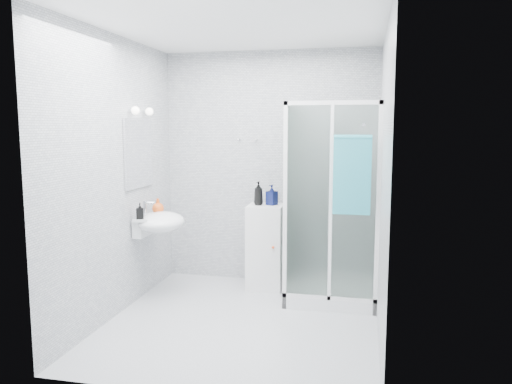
% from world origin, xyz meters
% --- Properties ---
extents(room, '(2.40, 2.60, 2.60)m').
position_xyz_m(room, '(0.00, 0.00, 1.30)').
color(room, silver).
rests_on(room, ground).
extents(shower_enclosure, '(0.90, 0.95, 2.00)m').
position_xyz_m(shower_enclosure, '(0.67, 0.77, 0.45)').
color(shower_enclosure, white).
rests_on(shower_enclosure, ground).
extents(wall_basin, '(0.46, 0.56, 0.35)m').
position_xyz_m(wall_basin, '(-0.99, 0.45, 0.80)').
color(wall_basin, white).
rests_on(wall_basin, ground).
extents(mirror, '(0.02, 0.60, 0.70)m').
position_xyz_m(mirror, '(-1.19, 0.45, 1.50)').
color(mirror, white).
rests_on(mirror, room).
extents(vanity_lights, '(0.10, 0.40, 0.08)m').
position_xyz_m(vanity_lights, '(-1.14, 0.45, 1.92)').
color(vanity_lights, silver).
rests_on(vanity_lights, room).
extents(wall_hooks, '(0.23, 0.06, 0.03)m').
position_xyz_m(wall_hooks, '(-0.25, 1.26, 1.62)').
color(wall_hooks, silver).
rests_on(wall_hooks, room).
extents(storage_cabinet, '(0.39, 0.41, 0.92)m').
position_xyz_m(storage_cabinet, '(0.01, 1.01, 0.46)').
color(storage_cabinet, white).
rests_on(storage_cabinet, ground).
extents(hand_towel, '(0.34, 0.05, 0.73)m').
position_xyz_m(hand_towel, '(0.94, 0.36, 1.35)').
color(hand_towel, teal).
rests_on(hand_towel, shower_enclosure).
extents(shampoo_bottle_a, '(0.12, 0.12, 0.26)m').
position_xyz_m(shampoo_bottle_a, '(-0.06, 1.00, 1.05)').
color(shampoo_bottle_a, black).
rests_on(shampoo_bottle_a, storage_cabinet).
extents(shampoo_bottle_b, '(0.13, 0.13, 0.22)m').
position_xyz_m(shampoo_bottle_b, '(0.07, 1.04, 1.03)').
color(shampoo_bottle_b, '#0A113E').
rests_on(shampoo_bottle_b, storage_cabinet).
extents(soap_dispenser_orange, '(0.15, 0.15, 0.16)m').
position_xyz_m(soap_dispenser_orange, '(-1.05, 0.59, 0.94)').
color(soap_dispenser_orange, '#D45118').
rests_on(soap_dispenser_orange, wall_basin).
extents(soap_dispenser_black, '(0.09, 0.09, 0.16)m').
position_xyz_m(soap_dispenser_black, '(-1.10, 0.26, 0.94)').
color(soap_dispenser_black, black).
rests_on(soap_dispenser_black, wall_basin).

